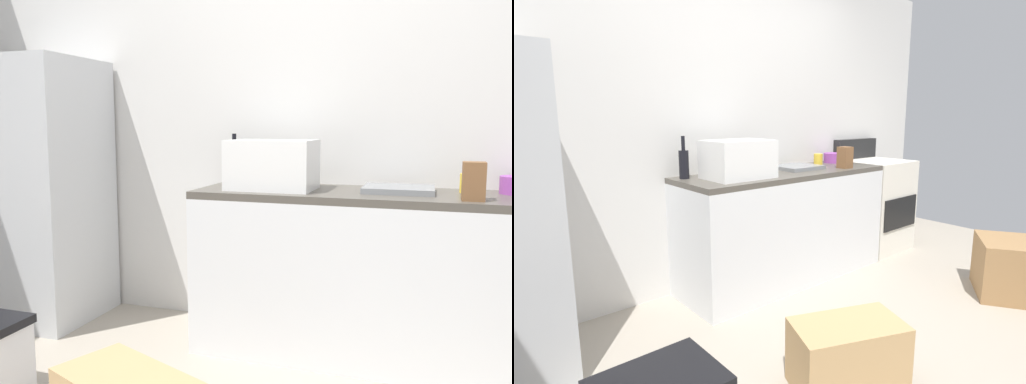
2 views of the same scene
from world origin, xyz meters
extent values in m
plane|color=#9E9384|center=(0.00, 0.00, 0.00)|extent=(6.00, 6.00, 0.00)
cube|color=silver|center=(0.00, 1.55, 1.30)|extent=(5.00, 0.10, 2.60)
cube|color=silver|center=(0.30, 1.20, 0.43)|extent=(1.80, 0.60, 0.86)
cube|color=#4C473F|center=(0.30, 1.20, 0.88)|extent=(1.80, 0.60, 0.04)
cube|color=silver|center=(1.52, 1.20, 0.45)|extent=(0.60, 0.60, 0.90)
cube|color=black|center=(1.52, 0.90, 0.42)|extent=(0.52, 0.02, 0.30)
cube|color=black|center=(1.52, 1.46, 1.00)|extent=(0.60, 0.08, 0.20)
cube|color=white|center=(-0.20, 1.15, 1.04)|extent=(0.46, 0.34, 0.27)
cube|color=slate|center=(0.47, 1.24, 0.92)|extent=(0.36, 0.32, 0.03)
cylinder|color=black|center=(-0.51, 1.38, 1.00)|extent=(0.07, 0.07, 0.20)
cylinder|color=black|center=(-0.51, 1.38, 1.15)|extent=(0.03, 0.03, 0.10)
cylinder|color=gold|center=(0.81, 1.32, 0.95)|extent=(0.08, 0.08, 0.10)
cube|color=brown|center=(0.82, 1.02, 0.99)|extent=(0.10, 0.10, 0.18)
cylinder|color=purple|center=(1.06, 1.35, 0.95)|extent=(0.19, 0.19, 0.09)
cube|color=tan|center=(-0.40, -0.03, 0.17)|extent=(0.62, 0.50, 0.34)
cube|color=olive|center=(1.37, -0.15, 0.21)|extent=(0.67, 0.66, 0.43)
cube|color=black|center=(-1.31, 0.13, 0.36)|extent=(0.46, 0.36, 0.04)
camera|label=1|loc=(0.63, -1.59, 1.24)|focal=36.85mm
camera|label=2|loc=(-1.86, -1.15, 1.34)|focal=28.14mm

